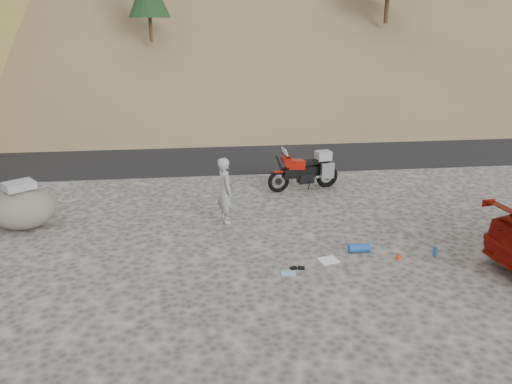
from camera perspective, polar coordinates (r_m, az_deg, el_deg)
The scene contains 12 objects.
ground at distance 12.79m, azimuth 2.57°, elevation -5.26°, with size 140.00×140.00×0.00m, color #3F3D3A.
road at distance 21.24m, azimuth -1.31°, elevation 4.80°, with size 120.00×7.00×0.05m, color black.
motorcycle at distance 16.25m, azimuth 5.84°, elevation 2.44°, with size 2.45×1.02×1.47m.
man at distance 13.81m, azimuth -3.46°, elevation -3.36°, with size 0.66×0.43×1.82m, color gray.
boulder at distance 14.56m, azimuth -25.11°, elevation -1.67°, with size 2.10×1.98×1.26m.
gear_white_cloth at distance 11.76m, azimuth 8.29°, elevation -7.72°, with size 0.42×0.38×0.01m, color white.
gear_blue_mat at distance 12.26m, azimuth 11.70°, elevation -6.28°, with size 0.20×0.20×0.51m, color #194E97.
gear_bottle at distance 12.53m, azimuth 19.75°, elevation -6.41°, with size 0.08×0.08×0.23m, color #194E97.
gear_funnel at distance 12.13m, azimuth 16.03°, elevation -7.00°, with size 0.15×0.15×0.19m, color red.
gear_glove_a at distance 11.32m, azimuth 5.19°, elevation -8.63°, with size 0.15×0.11×0.04m, color black.
gear_glove_b at distance 11.31m, azimuth 4.30°, elevation -8.65°, with size 0.13×0.10×0.04m, color black.
gear_blue_cloth at distance 11.12m, azimuth 3.73°, elevation -9.23°, with size 0.32×0.23×0.01m, color #7DAAC1.
Camera 1 is at (-1.93, -11.48, 5.31)m, focal length 35.00 mm.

